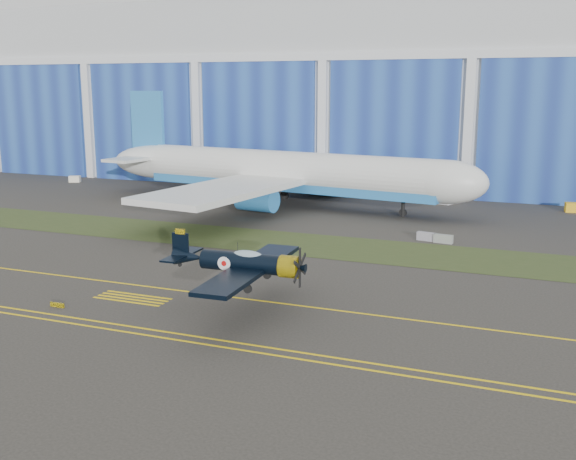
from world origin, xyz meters
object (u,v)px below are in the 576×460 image
at_px(jetliner, 287,128).
at_px(shipping_container, 433,192).
at_px(tug, 574,207).
at_px(warbird, 242,262).

distance_m(jetliner, shipping_container, 23.03).
relative_size(shipping_container, tug, 3.07).
xyz_separation_m(shipping_container, tug, (18.65, -1.43, -0.79)).
bearing_deg(tug, warbird, -123.17).
height_order(jetliner, shipping_container, jetliner).
distance_m(jetliner, tug, 39.33).
relative_size(warbird, jetliner, 0.21).
bearing_deg(shipping_container, warbird, -72.97).
height_order(jetliner, tug, jetliner).
xyz_separation_m(warbird, tug, (23.22, 52.17, -3.13)).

